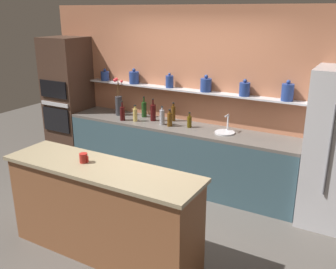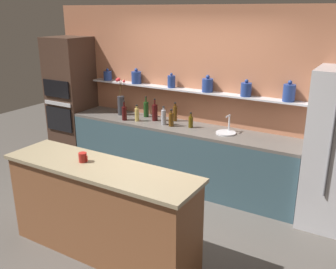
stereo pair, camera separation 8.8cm
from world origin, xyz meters
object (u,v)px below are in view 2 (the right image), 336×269
bottle_spirit_1 (137,114)px  bottle_wine_0 (124,113)px  sink_fixture (226,132)px  bottle_wine_7 (155,112)px  coffee_mug (83,157)px  flower_vase (121,103)px  bottle_oil_5 (191,122)px  bottle_spirit_2 (171,119)px  bottle_spirit_3 (164,117)px  bottle_wine_6 (146,109)px  oven_tower (71,100)px  bottle_spirit_4 (175,113)px

bottle_spirit_1 → bottle_wine_0: bearing=-163.3°
bottle_spirit_1 → sink_fixture: bearing=5.3°
bottle_wine_7 → coffee_mug: (0.37, -1.96, 0.02)m
flower_vase → bottle_oil_5: bearing=-2.1°
sink_fixture → bottle_spirit_2: (-0.82, -0.10, 0.08)m
bottle_spirit_3 → sink_fixture: bearing=4.9°
flower_vase → bottle_spirit_2: size_ratio=2.35×
sink_fixture → bottle_spirit_2: size_ratio=1.08×
flower_vase → bottle_wine_6: 0.43m
flower_vase → bottle_spirit_3: 0.89m
coffee_mug → bottle_oil_5: bearing=82.1°
flower_vase → bottle_spirit_3: size_ratio=2.13×
oven_tower → sink_fixture: (2.86, 0.01, -0.11)m
coffee_mug → bottle_spirit_3: bearing=94.4°
sink_fixture → bottle_spirit_3: size_ratio=0.99×
sink_fixture → bottle_wine_0: (-1.59, -0.19, 0.08)m
bottle_spirit_4 → bottle_wine_7: 0.31m
oven_tower → bottle_spirit_3: size_ratio=7.58×
bottle_spirit_4 → bottle_wine_7: (-0.28, -0.14, 0.01)m
bottle_wine_6 → coffee_mug: bearing=-73.8°
bottle_oil_5 → bottle_spirit_3: bearing=-169.6°
bottle_spirit_1 → coffee_mug: 1.90m
sink_fixture → bottle_wine_7: bearing=178.5°
sink_fixture → bottle_wine_7: (-1.18, 0.03, 0.10)m
flower_vase → sink_fixture: (1.83, -0.04, -0.17)m
oven_tower → bottle_wine_7: bearing=1.5°
bottle_spirit_2 → bottle_spirit_4: (-0.08, 0.26, 0.02)m
bottle_spirit_2 → coffee_mug: bottle_spirit_2 is taller
bottle_spirit_3 → bottle_oil_5: 0.42m
flower_vase → bottle_wine_6: bearing=13.9°
bottle_wine_0 → bottle_oil_5: 1.06m
bottle_wine_0 → coffee_mug: size_ratio=2.85×
bottle_wine_0 → bottle_wine_6: 0.38m
bottle_spirit_4 → bottle_wine_6: (-0.51, -0.02, 0.00)m
oven_tower → sink_fixture: oven_tower is taller
bottle_wine_0 → bottle_spirit_1: size_ratio=1.20×
sink_fixture → coffee_mug: bearing=-112.8°
bottle_spirit_2 → bottle_spirit_3: size_ratio=0.91×
bottle_wine_0 → bottle_spirit_2: (0.77, 0.09, -0.01)m
bottle_oil_5 → coffee_mug: bearing=-97.9°
sink_fixture → bottle_spirit_1: bottle_spirit_1 is taller
oven_tower → flower_vase: 1.04m
flower_vase → bottle_wine_7: (0.65, -0.01, -0.07)m
bottle_wine_7 → bottle_wine_0: bearing=-152.3°
bottle_oil_5 → bottle_wine_6: (-0.87, 0.15, 0.04)m
bottle_spirit_1 → bottle_wine_7: size_ratio=0.74×
bottle_wine_6 → bottle_wine_7: bottle_wine_7 is taller
bottle_spirit_4 → bottle_wine_6: 0.51m
bottle_wine_7 → coffee_mug: bottle_wine_7 is taller
bottle_wine_0 → bottle_wine_7: bearing=27.7°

